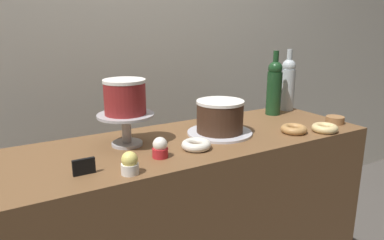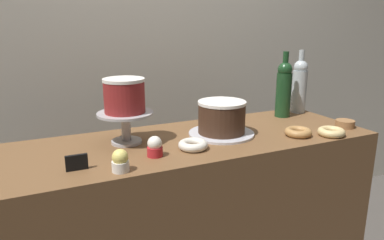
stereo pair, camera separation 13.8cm
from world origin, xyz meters
name	(u,v)px [view 1 (the left image)]	position (x,y,z in m)	size (l,w,h in m)	color
back_wall	(118,36)	(0.00, 0.84, 1.30)	(6.00, 0.05, 2.60)	beige
display_counter	(192,237)	(0.00, 0.00, 0.46)	(1.53, 0.53, 0.92)	brown
cake_stand_pedestal	(126,124)	(-0.26, 0.06, 1.00)	(0.22, 0.22, 0.12)	#B2B2B7
white_layer_cake	(125,97)	(-0.26, 0.06, 1.11)	(0.16, 0.16, 0.13)	maroon
silver_serving_platter	(219,132)	(0.14, 0.00, 0.92)	(0.28, 0.28, 0.01)	silver
chocolate_round_cake	(220,116)	(0.14, 0.00, 0.99)	(0.20, 0.20, 0.14)	#3D2619
wine_bottle_green	(274,87)	(0.57, 0.14, 1.06)	(0.08, 0.08, 0.33)	#193D1E
wine_bottle_clear	(288,83)	(0.70, 0.18, 1.06)	(0.08, 0.08, 0.33)	#B2BCC1
cupcake_vanilla	(160,148)	(-0.20, -0.12, 0.95)	(0.06, 0.06, 0.07)	red
cupcake_lemon	(130,163)	(-0.35, -0.21, 0.95)	(0.06, 0.06, 0.07)	white
donut_glazed	(325,128)	(0.55, -0.20, 0.93)	(0.11, 0.11, 0.03)	#E0C17F
donut_sugar	(196,145)	(-0.05, -0.11, 0.93)	(0.11, 0.11, 0.03)	silver
donut_maple	(294,129)	(0.42, -0.15, 0.93)	(0.11, 0.11, 0.03)	#B27F47
cookie_stack	(335,120)	(0.70, -0.14, 0.93)	(0.08, 0.08, 0.03)	olive
price_sign_chalkboard	(84,167)	(-0.47, -0.14, 0.94)	(0.07, 0.01, 0.05)	black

